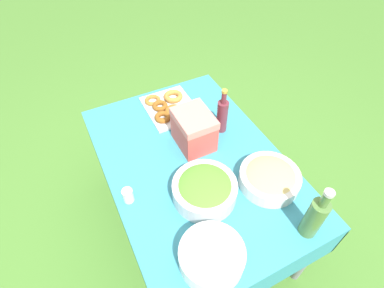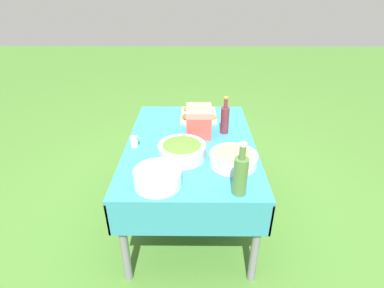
{
  "view_description": "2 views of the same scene",
  "coord_description": "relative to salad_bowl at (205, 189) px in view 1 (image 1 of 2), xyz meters",
  "views": [
    {
      "loc": [
        -0.91,
        0.47,
        1.94
      ],
      "look_at": [
        0.04,
        -0.01,
        0.78
      ],
      "focal_mm": 28.0,
      "sensor_mm": 36.0,
      "label": 1
    },
    {
      "loc": [
        -1.9,
        -0.02,
        1.72
      ],
      "look_at": [
        -0.08,
        -0.01,
        0.71
      ],
      "focal_mm": 28.0,
      "sensor_mm": 36.0,
      "label": 2
    }
  ],
  "objects": [
    {
      "name": "ground_plane",
      "position": [
        0.22,
        -0.05,
        -0.74
      ],
      "size": [
        14.0,
        14.0,
        0.0
      ],
      "primitive_type": "plane",
      "color": "#477A2D"
    },
    {
      "name": "wine_bottle",
      "position": [
        0.37,
        -0.31,
        0.05
      ],
      "size": [
        0.06,
        0.06,
        0.29
      ],
      "color": "maroon",
      "rests_on": "picnic_table"
    },
    {
      "name": "cooler_box",
      "position": [
        0.34,
        -0.11,
        0.05
      ],
      "size": [
        0.23,
        0.19,
        0.21
      ],
      "color": "#E04C42",
      "rests_on": "picnic_table"
    },
    {
      "name": "pasta_bowl",
      "position": [
        -0.08,
        -0.33,
        -0.01
      ],
      "size": [
        0.3,
        0.3,
        0.09
      ],
      "color": "silver",
      "rests_on": "picnic_table"
    },
    {
      "name": "olive_oil_bottle",
      "position": [
        -0.37,
        -0.33,
        0.06
      ],
      "size": [
        0.08,
        0.08,
        0.31
      ],
      "color": "#4C7238",
      "rests_on": "picnic_table"
    },
    {
      "name": "plate_stack",
      "position": [
        -0.3,
        0.13,
        -0.01
      ],
      "size": [
        0.27,
        0.27,
        0.1
      ],
      "color": "white",
      "rests_on": "picnic_table"
    },
    {
      "name": "salad_bowl",
      "position": [
        0.0,
        0.0,
        0.0
      ],
      "size": [
        0.31,
        0.31,
        0.12
      ],
      "color": "silver",
      "rests_on": "picnic_table"
    },
    {
      "name": "donut_platter",
      "position": [
        0.67,
        -0.11,
        -0.04
      ],
      "size": [
        0.35,
        0.32,
        0.05
      ],
      "color": "silver",
      "rests_on": "picnic_table"
    },
    {
      "name": "picnic_table",
      "position": [
        0.22,
        -0.05,
        -0.15
      ],
      "size": [
        1.35,
        0.92,
        0.68
      ],
      "color": "teal",
      "rests_on": "ground_plane"
    },
    {
      "name": "salt_shaker",
      "position": [
        0.14,
        0.34,
        -0.02
      ],
      "size": [
        0.05,
        0.05,
        0.08
      ],
      "color": "white",
      "rests_on": "picnic_table"
    }
  ]
}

